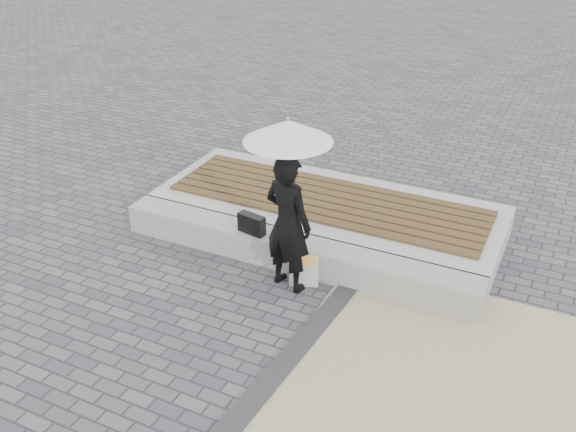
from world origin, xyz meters
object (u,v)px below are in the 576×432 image
Objects in this scene: handbag at (252,224)px; canvas_tote at (304,271)px; seating_ledge at (293,252)px; woman at (288,223)px; parasol at (288,131)px.

canvas_tote is (0.88, -0.25, -0.34)m from handbag.
seating_ledge is 12.86× the size of canvas_tote.
seating_ledge is 0.47m from canvas_tote.
seating_ledge is at bearing -57.55° from woman.
woman is 4.73× the size of handbag.
handbag is at bearing -13.05° from woman.
parasol is at bearing -16.93° from handbag.
seating_ledge is 3.79× the size of parasol.
parasol reaches higher than handbag.
parasol is 1.90m from canvas_tote.
seating_ledge is 13.14× the size of handbag.
woman is 1.19m from parasol.
parasol reaches higher than seating_ledge.
canvas_tote is at bearing -46.50° from seating_ledge.
parasol is (0.15, -0.45, 1.89)m from seating_ledge.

